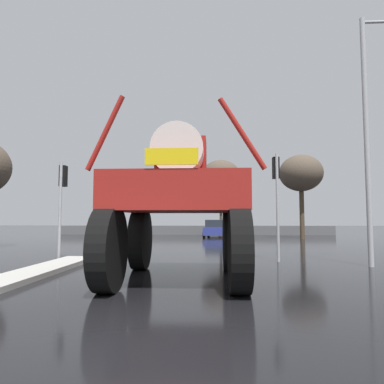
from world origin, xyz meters
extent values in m
plane|color=black|center=(0.00, 18.00, 0.00)|extent=(120.00, 120.00, 0.00)
cylinder|color=black|center=(-0.75, 6.92, 0.95)|extent=(0.45, 1.91, 1.90)
cylinder|color=black|center=(2.14, 6.91, 0.95)|extent=(0.45, 1.91, 1.90)
cylinder|color=black|center=(-0.76, 3.33, 0.95)|extent=(0.45, 1.91, 1.90)
cylinder|color=black|center=(2.13, 3.32, 0.95)|extent=(0.45, 1.91, 1.90)
cube|color=maroon|center=(0.69, 5.12, 2.25)|extent=(3.40, 4.29, 0.89)
cube|color=maroon|center=(0.69, 5.57, 3.28)|extent=(1.41, 1.27, 1.17)
cylinder|color=silver|center=(0.69, 4.49, 3.35)|extent=(1.31, 1.12, 1.31)
cylinder|color=maroon|center=(-0.84, 3.20, 3.53)|extent=(0.87, 0.12, 1.72)
cylinder|color=maroon|center=(2.21, 3.19, 3.48)|extent=(1.06, 0.12, 1.63)
cube|color=yellow|center=(0.68, 2.95, 2.95)|extent=(1.15, 0.04, 0.36)
cube|color=navy|center=(1.98, 27.38, 0.53)|extent=(2.27, 4.30, 0.70)
cube|color=#23282D|center=(1.96, 27.23, 1.20)|extent=(1.84, 2.30, 0.64)
cylinder|color=black|center=(1.33, 28.84, 0.30)|extent=(0.26, 0.62, 0.60)
cylinder|color=black|center=(3.01, 28.60, 0.30)|extent=(0.26, 0.62, 0.60)
cylinder|color=black|center=(0.95, 26.17, 0.30)|extent=(0.26, 0.62, 0.60)
cylinder|color=black|center=(2.63, 25.92, 0.30)|extent=(0.26, 0.62, 0.60)
cylinder|color=#A8AAAF|center=(-4.40, 9.12, 1.92)|extent=(0.11, 0.11, 3.85)
cube|color=black|center=(-4.40, 9.33, 3.33)|extent=(0.24, 0.32, 0.84)
sphere|color=#390503|center=(-4.40, 9.52, 3.60)|extent=(0.17, 0.17, 0.17)
sphere|color=#3C2403|center=(-4.40, 9.52, 3.33)|extent=(0.17, 0.17, 0.17)
sphere|color=green|center=(-4.40, 9.52, 3.06)|extent=(0.17, 0.17, 0.17)
cylinder|color=#A8AAAF|center=(4.06, 9.12, 2.06)|extent=(0.11, 0.11, 4.12)
cube|color=black|center=(4.06, 9.33, 3.60)|extent=(0.24, 0.32, 0.84)
sphere|color=#390503|center=(4.06, 9.52, 3.87)|extent=(0.17, 0.17, 0.17)
sphere|color=#3C2403|center=(4.06, 9.52, 3.60)|extent=(0.17, 0.17, 0.17)
sphere|color=green|center=(4.06, 9.52, 3.33)|extent=(0.17, 0.17, 0.17)
cylinder|color=#A8AAAF|center=(6.93, 7.90, 4.37)|extent=(0.18, 0.18, 8.74)
cylinder|color=#A8AAAF|center=(7.54, 7.90, 8.59)|extent=(1.21, 0.10, 0.10)
cylinder|color=#473828|center=(8.88, 24.43, 2.05)|extent=(0.37, 0.37, 4.10)
ellipsoid|color=brown|center=(8.88, 24.43, 5.32)|extent=(3.50, 3.50, 2.97)
cylinder|color=#473828|center=(2.56, 30.97, 2.21)|extent=(0.26, 0.26, 4.42)
ellipsoid|color=brown|center=(2.56, 30.97, 5.82)|extent=(4.01, 4.01, 3.41)
cube|color=#59595B|center=(0.00, 31.42, 0.45)|extent=(27.77, 0.24, 0.90)
camera|label=1|loc=(1.51, -4.45, 1.63)|focal=33.02mm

